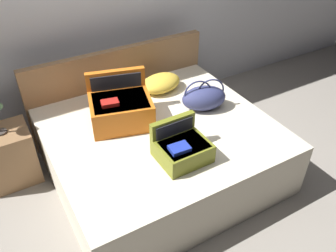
{
  "coord_description": "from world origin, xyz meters",
  "views": [
    {
      "loc": [
        -1.18,
        -1.78,
        2.39
      ],
      "look_at": [
        0.0,
        0.27,
        0.63
      ],
      "focal_mm": 37.27,
      "sensor_mm": 36.0,
      "label": 1
    }
  ],
  "objects_px": {
    "duffel_bag": "(204,98)",
    "pillow_near_headboard": "(161,83)",
    "hard_case_large": "(120,108)",
    "bed": "(161,150)",
    "nightstand": "(9,156)",
    "hard_case_medium": "(182,148)"
  },
  "relations": [
    {
      "from": "nightstand",
      "to": "duffel_bag",
      "type": "bearing_deg",
      "value": -17.61
    },
    {
      "from": "nightstand",
      "to": "bed",
      "type": "bearing_deg",
      "value": -26.66
    },
    {
      "from": "bed",
      "to": "nightstand",
      "type": "bearing_deg",
      "value": 153.34
    },
    {
      "from": "bed",
      "to": "hard_case_large",
      "type": "bearing_deg",
      "value": 134.88
    },
    {
      "from": "duffel_bag",
      "to": "pillow_near_headboard",
      "type": "bearing_deg",
      "value": 110.43
    },
    {
      "from": "hard_case_medium",
      "to": "pillow_near_headboard",
      "type": "bearing_deg",
      "value": 69.19
    },
    {
      "from": "bed",
      "to": "hard_case_medium",
      "type": "height_order",
      "value": "hard_case_medium"
    },
    {
      "from": "hard_case_large",
      "to": "hard_case_medium",
      "type": "bearing_deg",
      "value": -58.04
    },
    {
      "from": "bed",
      "to": "duffel_bag",
      "type": "bearing_deg",
      "value": 7.79
    },
    {
      "from": "hard_case_large",
      "to": "hard_case_medium",
      "type": "relative_size",
      "value": 1.62
    },
    {
      "from": "hard_case_medium",
      "to": "duffel_bag",
      "type": "distance_m",
      "value": 0.75
    },
    {
      "from": "pillow_near_headboard",
      "to": "hard_case_large",
      "type": "bearing_deg",
      "value": -151.88
    },
    {
      "from": "duffel_bag",
      "to": "nightstand",
      "type": "distance_m",
      "value": 1.87
    },
    {
      "from": "bed",
      "to": "pillow_near_headboard",
      "type": "distance_m",
      "value": 0.74
    },
    {
      "from": "duffel_bag",
      "to": "pillow_near_headboard",
      "type": "distance_m",
      "value": 0.54
    },
    {
      "from": "nightstand",
      "to": "hard_case_medium",
      "type": "bearing_deg",
      "value": -41.53
    },
    {
      "from": "bed",
      "to": "pillow_near_headboard",
      "type": "height_order",
      "value": "pillow_near_headboard"
    },
    {
      "from": "duffel_bag",
      "to": "nightstand",
      "type": "xyz_separation_m",
      "value": [
        -1.75,
        0.56,
        -0.38
      ]
    },
    {
      "from": "hard_case_medium",
      "to": "nightstand",
      "type": "bearing_deg",
      "value": 137.81
    },
    {
      "from": "hard_case_large",
      "to": "hard_case_medium",
      "type": "distance_m",
      "value": 0.73
    },
    {
      "from": "bed",
      "to": "nightstand",
      "type": "xyz_separation_m",
      "value": [
        -1.24,
        0.62,
        0.0
      ]
    },
    {
      "from": "bed",
      "to": "nightstand",
      "type": "distance_m",
      "value": 1.39
    }
  ]
}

